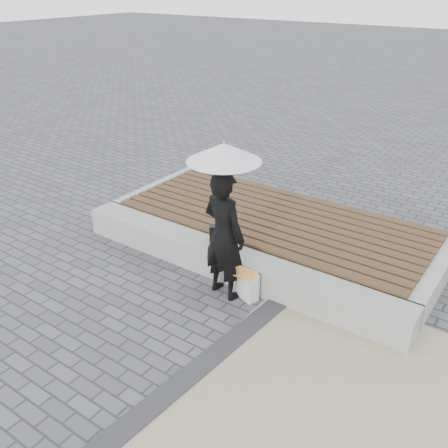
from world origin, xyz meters
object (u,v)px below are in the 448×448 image
(canvas_tote, at_px, (246,284))
(parasol, at_px, (224,152))
(seating_ledge, at_px, (230,263))
(handbag, at_px, (222,234))
(woman, at_px, (224,235))

(canvas_tote, bearing_deg, parasol, -144.93)
(parasol, bearing_deg, seating_ledge, 114.24)
(seating_ledge, relative_size, handbag, 15.46)
(seating_ledge, height_order, canvas_tote, seating_ledge)
(seating_ledge, bearing_deg, canvas_tote, -33.89)
(handbag, relative_size, canvas_tote, 0.85)
(parasol, bearing_deg, handbag, 127.98)
(parasol, xyz_separation_m, canvas_tote, (0.28, 0.09, -1.72))
(parasol, bearing_deg, canvas_tote, 17.22)
(woman, xyz_separation_m, parasol, (0.00, 0.00, 1.07))
(woman, bearing_deg, seating_ledge, -57.23)
(parasol, xyz_separation_m, handbag, (-0.41, 0.53, -1.39))
(woman, height_order, canvas_tote, woman)
(canvas_tote, bearing_deg, woman, -144.93)
(woman, relative_size, handbag, 5.21)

